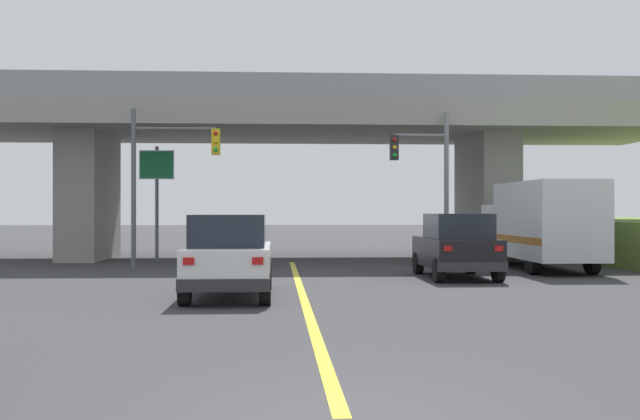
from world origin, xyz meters
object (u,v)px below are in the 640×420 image
traffic_signal_farside (162,167)px  box_truck (541,224)px  traffic_signal_nearside (429,172)px  suv_crossing (456,246)px  suv_lead (229,256)px  highway_sign (157,178)px

traffic_signal_farside → box_truck: bearing=-7.3°
box_truck → traffic_signal_nearside: (-3.61, 2.34, 1.97)m
box_truck → traffic_signal_farside: (-13.67, 1.76, 2.08)m
suv_crossing → traffic_signal_farside: traffic_signal_farside is taller
suv_lead → suv_crossing: same height
suv_lead → traffic_signal_nearside: bearing=56.7°
highway_sign → box_truck: bearing=-19.3°
suv_crossing → traffic_signal_farside: size_ratio=0.74×
traffic_signal_nearside → highway_sign: traffic_signal_nearside is taller
traffic_signal_farside → highway_sign: 3.36m
suv_crossing → box_truck: (3.84, 3.32, 0.63)m
traffic_signal_nearside → traffic_signal_farside: (-10.06, -0.58, 0.11)m
suv_crossing → traffic_signal_farside: (-9.82, 5.08, 2.71)m
suv_lead → suv_crossing: size_ratio=1.09×
suv_lead → box_truck: bearing=38.1°
suv_crossing → traffic_signal_nearside: (0.24, 5.66, 2.60)m
box_truck → highway_sign: highway_sign is taller
suv_crossing → highway_sign: bearing=141.2°
suv_lead → highway_sign: size_ratio=1.00×
suv_lead → traffic_signal_farside: size_ratio=0.81×
suv_lead → suv_crossing: 8.43m
suv_lead → traffic_signal_nearside: (7.01, 10.67, 2.60)m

